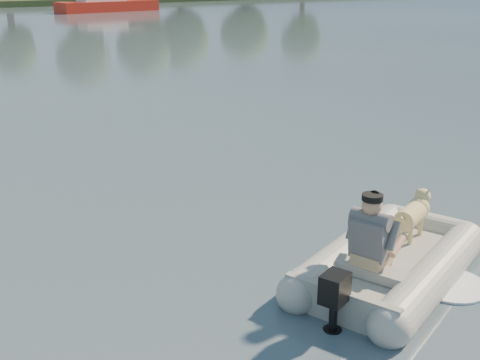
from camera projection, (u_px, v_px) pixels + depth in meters
water at (353, 288)px, 6.71m from camera, size 160.00×160.00×0.00m
dinghy at (396, 231)px, 6.91m from camera, size 5.35×4.79×1.26m
man at (370, 235)px, 6.40m from camera, size 0.80×0.75×0.97m
dog at (411, 219)px, 7.40m from camera, size 0.89×0.57×0.56m
outboard_motor at (334, 305)px, 5.85m from camera, size 0.44×0.37×0.71m
sailboat at (107, 5)px, 50.82m from camera, size 8.72×3.27×11.73m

